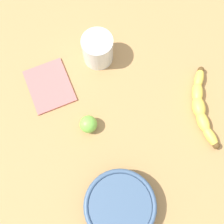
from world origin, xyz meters
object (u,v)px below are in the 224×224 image
object	(u,v)px
banana	(201,107)
ceramic_bowl	(120,206)
smoothie_glass	(98,50)
lime_fruit	(88,124)

from	to	relation	value
banana	ceramic_bowl	world-z (taller)	ceramic_bowl
banana	smoothie_glass	xyz separation A→B (cm)	(30.84, 1.97, 2.55)
ceramic_bowl	smoothie_glass	bearing A→B (deg)	-48.78
banana	ceramic_bowl	bearing A→B (deg)	-46.60
banana	ceramic_bowl	xyz separation A→B (cm)	(4.48, 32.06, 1.24)
banana	lime_fruit	bearing A→B (deg)	-86.19
smoothie_glass	ceramic_bowl	xyz separation A→B (cm)	(-26.36, 30.09, -1.31)
banana	lime_fruit	world-z (taller)	lime_fruit
smoothie_glass	ceramic_bowl	bearing A→B (deg)	131.22
ceramic_bowl	lime_fruit	world-z (taller)	ceramic_bowl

